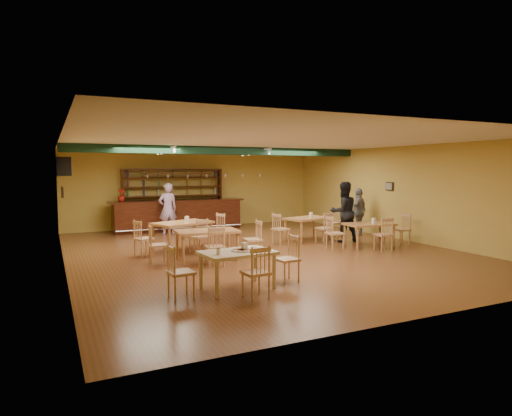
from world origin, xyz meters
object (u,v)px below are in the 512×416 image
bar_counter (178,215)px  patron_bar (168,209)px  dining_table_a (183,236)px  dining_table_c (207,245)px  patron_right_a (343,212)px  near_table (238,270)px  dining_table_b (308,229)px  dining_table_d (369,235)px

bar_counter → patron_bar: patron_bar is taller
dining_table_a → patron_bar: (0.38, 3.18, 0.50)m
dining_table_c → patron_right_a: 4.86m
dining_table_a → near_table: (-0.20, -4.43, -0.03)m
dining_table_a → patron_right_a: (4.91, -0.81, 0.54)m
dining_table_c → patron_bar: (0.23, 4.84, 0.51)m
patron_bar → patron_right_a: patron_right_a is taller
dining_table_b → dining_table_c: size_ratio=0.96×
bar_counter → dining_table_c: (-0.82, -5.66, -0.19)m
dining_table_b → dining_table_a: bearing=165.5°
near_table → dining_table_b: bearing=40.8°
patron_right_a → dining_table_b: bearing=-39.8°
dining_table_b → patron_right_a: (0.80, -0.80, 0.58)m
bar_counter → near_table: bearing=-97.9°
bar_counter → dining_table_a: bar_counter is taller
patron_bar → patron_right_a: bearing=135.3°
dining_table_d → near_table: bearing=-148.9°
dining_table_a → patron_bar: size_ratio=0.88×
dining_table_a → patron_right_a: size_ratio=0.84×
near_table → patron_right_a: (5.10, 3.62, 0.58)m
dining_table_d → patron_bar: 6.90m
dining_table_a → dining_table_b: size_ratio=1.09×
dining_table_c → bar_counter: bearing=86.3°
bar_counter → patron_bar: 1.07m
dining_table_c → near_table: size_ratio=1.12×
dining_table_c → dining_table_d: bearing=2.3°
near_table → dining_table_d: bearing=21.2°
dining_table_b → patron_right_a: patron_right_a is taller
bar_counter → near_table: (-1.17, -8.43, -0.20)m
dining_table_c → dining_table_d: size_ratio=1.09×
dining_table_b → patron_bar: patron_bar is taller
dining_table_c → patron_right_a: bearing=14.6°
patron_bar → patron_right_a: size_ratio=0.95×
dining_table_c → dining_table_a: bearing=99.7°
dining_table_d → near_table: 5.86m
patron_bar → patron_right_a: 6.03m
patron_right_a → dining_table_a: bearing=-4.1°
dining_table_b → dining_table_c: 4.29m
dining_table_c → patron_bar: size_ratio=0.85×
dining_table_d → patron_right_a: 1.21m
dining_table_a → dining_table_b: (4.11, -0.01, -0.03)m
dining_table_a → dining_table_c: size_ratio=1.04×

